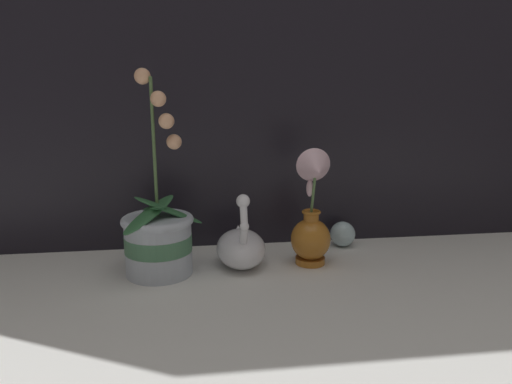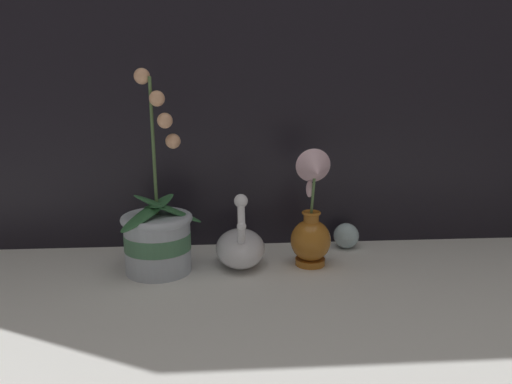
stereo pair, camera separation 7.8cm
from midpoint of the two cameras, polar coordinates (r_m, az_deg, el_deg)
name	(u,v)px [view 1 (the left image)]	position (r m, az deg, el deg)	size (l,w,h in m)	color
ground_plane	(265,284)	(1.20, -0.86, -10.51)	(2.80, 2.80, 0.00)	silver
window_backdrop	(248,31)	(1.42, -2.54, 17.86)	(2.80, 0.03, 1.20)	black
orchid_potted_plant	(158,236)	(1.26, -12.85, -4.99)	(0.20, 0.22, 0.50)	#B2BCCC
swan_figurine	(241,246)	(1.30, -3.48, -6.20)	(0.13, 0.20, 0.20)	white
blue_vase	(312,222)	(1.28, 4.70, -3.41)	(0.10, 0.13, 0.31)	#B26B23
glass_sphere	(343,234)	(1.46, 8.37, -4.79)	(0.07, 0.07, 0.07)	silver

